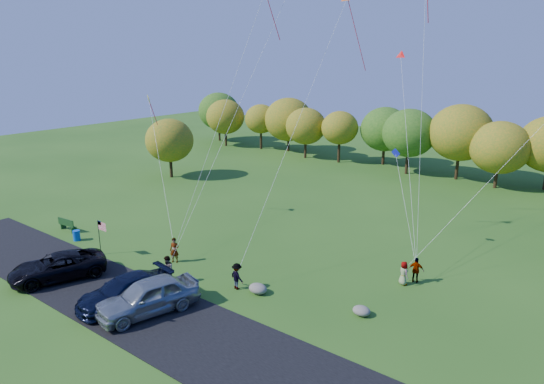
{
  "coord_description": "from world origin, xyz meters",
  "views": [
    {
      "loc": [
        21.64,
        -19.12,
        14.12
      ],
      "look_at": [
        2.34,
        6.0,
        5.09
      ],
      "focal_mm": 32.0,
      "sensor_mm": 36.0,
      "label": 1
    }
  ],
  "objects_px": {
    "park_bench": "(67,224)",
    "flyer_d": "(416,270)",
    "flyer_a": "(174,250)",
    "minivan_dark": "(58,267)",
    "minivan_silver": "(148,296)",
    "trash_barrel": "(77,235)",
    "flyer_e": "(404,273)",
    "minivan_navy": "(124,291)",
    "flyer_c": "(237,276)",
    "flyer_b": "(167,270)"
  },
  "relations": [
    {
      "from": "minivan_silver",
      "to": "flyer_a",
      "type": "bearing_deg",
      "value": 142.35
    },
    {
      "from": "minivan_dark",
      "to": "trash_barrel",
      "type": "relative_size",
      "value": 7.22
    },
    {
      "from": "park_bench",
      "to": "flyer_c",
      "type": "bearing_deg",
      "value": -2.6
    },
    {
      "from": "flyer_d",
      "to": "park_bench",
      "type": "bearing_deg",
      "value": 4.28
    },
    {
      "from": "minivan_dark",
      "to": "flyer_d",
      "type": "bearing_deg",
      "value": 57.74
    },
    {
      "from": "minivan_navy",
      "to": "flyer_e",
      "type": "height_order",
      "value": "minivan_navy"
    },
    {
      "from": "flyer_a",
      "to": "flyer_b",
      "type": "bearing_deg",
      "value": -76.22
    },
    {
      "from": "minivan_dark",
      "to": "minivan_navy",
      "type": "height_order",
      "value": "minivan_dark"
    },
    {
      "from": "minivan_silver",
      "to": "flyer_d",
      "type": "distance_m",
      "value": 16.62
    },
    {
      "from": "minivan_navy",
      "to": "flyer_c",
      "type": "relative_size",
      "value": 3.32
    },
    {
      "from": "minivan_dark",
      "to": "flyer_b",
      "type": "xyz_separation_m",
      "value": [
        6.1,
        3.94,
        0.04
      ]
    },
    {
      "from": "minivan_dark",
      "to": "flyer_e",
      "type": "height_order",
      "value": "minivan_dark"
    },
    {
      "from": "flyer_a",
      "to": "flyer_e",
      "type": "relative_size",
      "value": 1.16
    },
    {
      "from": "flyer_b",
      "to": "flyer_d",
      "type": "height_order",
      "value": "flyer_b"
    },
    {
      "from": "flyer_a",
      "to": "flyer_b",
      "type": "height_order",
      "value": "flyer_b"
    },
    {
      "from": "minivan_dark",
      "to": "flyer_d",
      "type": "relative_size",
      "value": 3.5
    },
    {
      "from": "minivan_navy",
      "to": "trash_barrel",
      "type": "bearing_deg",
      "value": 170.61
    },
    {
      "from": "flyer_d",
      "to": "flyer_c",
      "type": "bearing_deg",
      "value": 28.5
    },
    {
      "from": "flyer_c",
      "to": "flyer_e",
      "type": "xyz_separation_m",
      "value": [
        7.97,
        6.88,
        -0.07
      ]
    },
    {
      "from": "minivan_dark",
      "to": "trash_barrel",
      "type": "distance_m",
      "value": 6.99
    },
    {
      "from": "minivan_silver",
      "to": "park_bench",
      "type": "bearing_deg",
      "value": -179.56
    },
    {
      "from": "flyer_d",
      "to": "flyer_e",
      "type": "distance_m",
      "value": 0.92
    },
    {
      "from": "flyer_a",
      "to": "trash_barrel",
      "type": "bearing_deg",
      "value": 164.55
    },
    {
      "from": "minivan_navy",
      "to": "minivan_silver",
      "type": "distance_m",
      "value": 1.88
    },
    {
      "from": "minivan_silver",
      "to": "flyer_e",
      "type": "bearing_deg",
      "value": 66.4
    },
    {
      "from": "minivan_navy",
      "to": "flyer_c",
      "type": "bearing_deg",
      "value": 64.31
    },
    {
      "from": "flyer_a",
      "to": "flyer_d",
      "type": "height_order",
      "value": "flyer_a"
    },
    {
      "from": "flyer_d",
      "to": "flyer_e",
      "type": "relative_size",
      "value": 1.09
    },
    {
      "from": "flyer_b",
      "to": "flyer_d",
      "type": "bearing_deg",
      "value": 74.51
    },
    {
      "from": "trash_barrel",
      "to": "minivan_dark",
      "type": "bearing_deg",
      "value": -40.24
    },
    {
      "from": "flyer_e",
      "to": "trash_barrel",
      "type": "distance_m",
      "value": 24.89
    },
    {
      "from": "flyer_d",
      "to": "minivan_silver",
      "type": "bearing_deg",
      "value": 37.39
    },
    {
      "from": "flyer_e",
      "to": "minivan_navy",
      "type": "bearing_deg",
      "value": 80.3
    },
    {
      "from": "flyer_a",
      "to": "flyer_d",
      "type": "xyz_separation_m",
      "value": [
        14.64,
        7.29,
        -0.06
      ]
    },
    {
      "from": "park_bench",
      "to": "flyer_d",
      "type": "bearing_deg",
      "value": 12.47
    },
    {
      "from": "flyer_e",
      "to": "park_bench",
      "type": "bearing_deg",
      "value": 50.58
    },
    {
      "from": "flyer_a",
      "to": "flyer_b",
      "type": "relative_size",
      "value": 0.98
    },
    {
      "from": "minivan_dark",
      "to": "minivan_silver",
      "type": "distance_m",
      "value": 8.16
    },
    {
      "from": "minivan_navy",
      "to": "trash_barrel",
      "type": "distance_m",
      "value": 12.24
    },
    {
      "from": "park_bench",
      "to": "trash_barrel",
      "type": "xyz_separation_m",
      "value": [
        2.57,
        -0.71,
        -0.16
      ]
    },
    {
      "from": "flyer_d",
      "to": "flyer_e",
      "type": "bearing_deg",
      "value": 42.4
    },
    {
      "from": "flyer_c",
      "to": "trash_barrel",
      "type": "height_order",
      "value": "flyer_c"
    },
    {
      "from": "minivan_silver",
      "to": "flyer_b",
      "type": "relative_size",
      "value": 3.16
    },
    {
      "from": "minivan_dark",
      "to": "minivan_silver",
      "type": "bearing_deg",
      "value": 27.07
    },
    {
      "from": "trash_barrel",
      "to": "flyer_b",
      "type": "bearing_deg",
      "value": -2.82
    },
    {
      "from": "minivan_dark",
      "to": "flyer_b",
      "type": "relative_size",
      "value": 3.21
    },
    {
      "from": "minivan_dark",
      "to": "park_bench",
      "type": "xyz_separation_m",
      "value": [
        -7.89,
        5.21,
        -0.31
      ]
    },
    {
      "from": "flyer_a",
      "to": "trash_barrel",
      "type": "distance_m",
      "value": 9.49
    },
    {
      "from": "minivan_silver",
      "to": "park_bench",
      "type": "xyz_separation_m",
      "value": [
        -16.01,
        4.4,
        -0.48
      ]
    },
    {
      "from": "flyer_a",
      "to": "flyer_d",
      "type": "bearing_deg",
      "value": -0.6
    }
  ]
}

